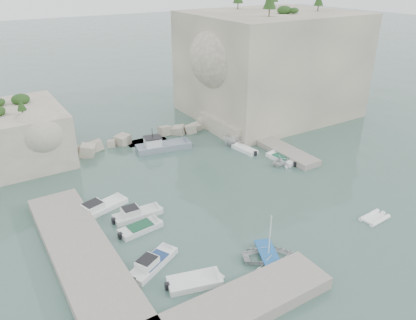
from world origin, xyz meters
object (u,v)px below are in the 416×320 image
tender_east_a (280,165)px  tender_east_d (238,143)px  motorboat_b (138,216)px  tender_east_c (245,151)px  tender_east_b (281,160)px  motorboat_d (153,266)px  work_boat (164,149)px  motorboat_e (195,284)px  motorboat_a (101,210)px  rowboat (268,258)px  motorboat_c (141,230)px  inflatable_dinghy (374,219)px

tender_east_a → tender_east_d: tender_east_d is taller
motorboat_b → tender_east_c: motorboat_b is taller
tender_east_d → tender_east_b: bearing=-168.5°
tender_east_a → motorboat_d: bearing=113.8°
motorboat_b → tender_east_b: 21.92m
work_boat → tender_east_d: bearing=-10.8°
motorboat_e → tender_east_a: 24.45m
motorboat_d → motorboat_a: bearing=67.4°
motorboat_b → tender_east_d: bearing=28.1°
rowboat → tender_east_d: bearing=-7.3°
motorboat_d → tender_east_d: bearing=11.9°
motorboat_a → motorboat_d: (0.96, -11.16, 0.00)m
motorboat_c → motorboat_d: bearing=-108.7°
motorboat_b → motorboat_c: 2.57m
tender_east_d → motorboat_c: bearing=121.9°
motorboat_b → rowboat: 14.37m
motorboat_a → motorboat_d: 11.20m
tender_east_a → tender_east_d: (-0.35, 8.94, 0.00)m
rowboat → tender_east_a: 19.26m
tender_east_b → work_boat: 16.64m
work_boat → rowboat: bearing=-86.0°
inflatable_dinghy → tender_east_d: 23.70m
motorboat_e → work_boat: work_boat is taller
inflatable_dinghy → tender_east_a: 14.76m
motorboat_a → work_boat: bearing=23.9°
motorboat_e → tender_east_a: bearing=47.7°
motorboat_c → work_boat: bearing=50.6°
motorboat_c → tender_east_d: bearing=24.7°
rowboat → tender_east_c: bearing=-8.9°
motorboat_c → rowboat: bearing=-58.0°
work_boat → motorboat_e: bearing=-101.0°
motorboat_e → motorboat_b: bearing=105.2°
tender_east_a → tender_east_b: size_ratio=0.60×
motorboat_d → tender_east_b: 25.90m
inflatable_dinghy → rowboat: bearing=172.1°
rowboat → tender_east_b: bearing=-21.9°
motorboat_b → inflatable_dinghy: size_ratio=1.69×
motorboat_d → work_boat: bearing=34.2°
rowboat → motorboat_d: bearing=86.4°
motorboat_b → tender_east_c: (19.43, 7.58, 0.00)m
motorboat_d → motorboat_e: (1.93, -3.82, 0.00)m
motorboat_b → tender_east_b: (21.79, 2.46, 0.00)m
motorboat_e → rowboat: (7.20, -0.67, 0.00)m
motorboat_e → tender_east_b: same height
motorboat_b → rowboat: bearing=-58.9°
motorboat_c → rowboat: 12.76m
tender_east_b → inflatable_dinghy: bearing=170.3°
motorboat_b → motorboat_e: (0.00, -11.76, 0.00)m
tender_east_c → inflatable_dinghy: bearing=174.8°
motorboat_c → tender_east_a: (21.37, 3.84, 0.00)m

